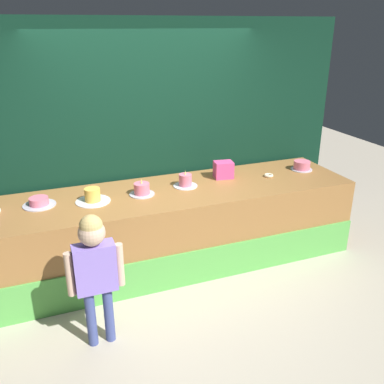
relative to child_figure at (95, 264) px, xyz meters
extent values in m
plane|color=#BCB29E|center=(0.92, 0.52, -0.78)|extent=(12.00, 12.00, 0.00)
cube|color=#9E6B38|center=(0.92, 1.04, -0.34)|extent=(4.22, 1.03, 0.87)
cube|color=#59B24C|center=(0.92, 0.51, -0.58)|extent=(4.22, 0.02, 0.39)
cube|color=black|center=(0.92, 1.65, 0.54)|extent=(4.85, 0.08, 2.63)
cylinder|color=#3F4C8C|center=(-0.07, 0.00, -0.51)|extent=(0.08, 0.08, 0.53)
cylinder|color=#3F4C8C|center=(0.07, 0.00, -0.51)|extent=(0.08, 0.08, 0.53)
cube|color=#8C72D8|center=(0.00, 0.00, -0.04)|extent=(0.33, 0.15, 0.41)
cylinder|color=beige|center=(-0.20, 0.00, -0.05)|extent=(0.07, 0.07, 0.38)
cylinder|color=beige|center=(0.20, 0.00, -0.05)|extent=(0.07, 0.07, 0.38)
sphere|color=beige|center=(0.00, 0.00, 0.28)|extent=(0.21, 0.21, 0.21)
sphere|color=tan|center=(0.00, 0.00, 0.33)|extent=(0.18, 0.18, 0.18)
cube|color=#E7498E|center=(1.69, 1.21, 0.19)|extent=(0.24, 0.19, 0.19)
torus|color=beige|center=(2.20, 1.04, 0.11)|extent=(0.11, 0.11, 0.03)
cylinder|color=silver|center=(-0.36, 1.13, 0.10)|extent=(0.32, 0.32, 0.01)
cylinder|color=pink|center=(-0.36, 1.13, 0.14)|extent=(0.19, 0.19, 0.07)
cylinder|color=white|center=(0.16, 1.04, 0.10)|extent=(0.35, 0.35, 0.01)
cylinder|color=#F2BF4C|center=(0.16, 1.04, 0.17)|extent=(0.16, 0.16, 0.13)
cylinder|color=silver|center=(0.67, 1.04, 0.10)|extent=(0.27, 0.27, 0.01)
cylinder|color=pink|center=(0.67, 1.04, 0.17)|extent=(0.16, 0.16, 0.12)
cone|color=#F2E566|center=(0.67, 1.04, 0.25)|extent=(0.02, 0.02, 0.05)
cylinder|color=silver|center=(1.18, 1.11, 0.10)|extent=(0.27, 0.27, 0.01)
cylinder|color=pink|center=(1.18, 1.11, 0.17)|extent=(0.14, 0.14, 0.13)
cone|color=#F2E566|center=(1.18, 1.11, 0.26)|extent=(0.02, 0.02, 0.05)
cylinder|color=silver|center=(2.72, 1.12, 0.10)|extent=(0.26, 0.26, 0.01)
cylinder|color=pink|center=(2.72, 1.12, 0.16)|extent=(0.20, 0.20, 0.10)
camera|label=1|loc=(-0.31, -2.95, 1.77)|focal=39.12mm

